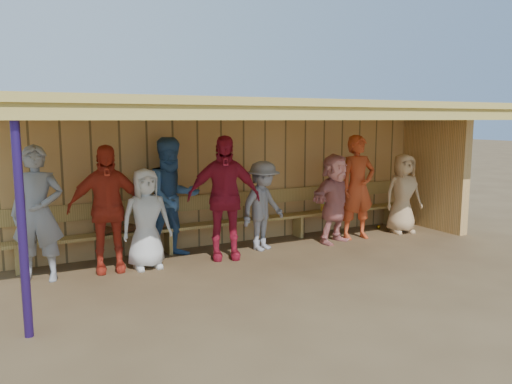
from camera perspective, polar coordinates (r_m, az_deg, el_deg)
ground at (r=8.16m, az=1.16°, el=-7.64°), size 90.00×90.00×0.00m
player_a at (r=7.51m, az=-23.68°, el=-2.28°), size 0.81×0.66×1.90m
player_b at (r=7.67m, az=-12.44°, el=-3.00°), size 0.75×0.50×1.52m
player_c at (r=8.17m, az=-9.53°, el=-0.68°), size 1.05×0.88×1.96m
player_d at (r=8.01m, az=-3.70°, el=-0.64°), size 1.26×0.81×1.99m
player_e at (r=8.56m, az=0.79°, el=-1.59°), size 1.14×0.90×1.54m
player_f at (r=9.17m, az=8.98°, el=-0.73°), size 1.59×0.91×1.63m
player_g at (r=9.54m, az=11.52°, el=0.53°), size 0.76×0.55×1.95m
player_h at (r=10.27m, az=16.46°, el=-0.18°), size 0.86×0.65×1.57m
player_extra at (r=7.63m, az=-16.71°, el=-1.85°), size 1.15×0.59×1.88m
dugout_structure at (r=8.65m, az=1.24°, el=4.69°), size 8.80×3.20×2.50m
bench at (r=9.00m, az=-2.28°, el=-2.67°), size 7.60×0.34×0.93m
dugout_equipment at (r=8.53m, az=-7.59°, el=-3.60°), size 6.22×0.62×0.80m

